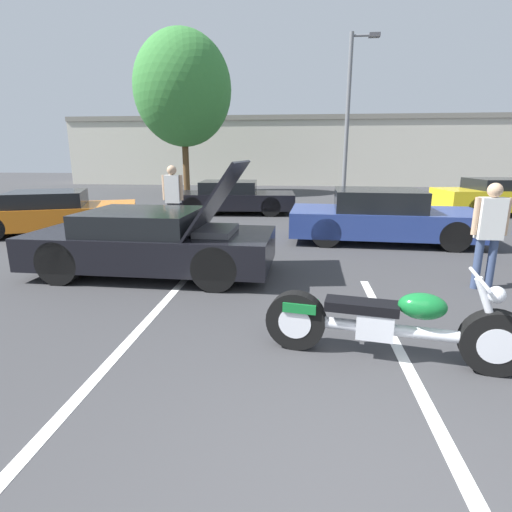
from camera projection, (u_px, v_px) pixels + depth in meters
parking_stripe_foreground at (116, 356)px, 4.16m from camera, size 0.12×5.65×0.01m
parking_stripe_middle at (410, 371)px, 3.85m from camera, size 0.12×5.65×0.01m
far_building at (307, 149)px, 27.19m from camera, size 32.00×4.20×4.40m
light_pole at (350, 111)px, 16.88m from camera, size 1.21×0.28×6.82m
tree_background at (183, 89)px, 19.39m from camera, size 4.72×4.72×7.80m
motorcycle at (388, 324)px, 4.00m from camera, size 2.52×0.81×0.95m
show_car_hood_open at (154, 242)px, 6.88m from camera, size 4.16×1.85×1.93m
parked_car_left_row at (54, 212)px, 10.61m from camera, size 4.49×3.27×1.09m
parked_car_mid_right_row at (382, 217)px, 9.47m from camera, size 4.45×2.17×1.23m
parked_car_right_row at (505, 197)px, 13.67m from camera, size 4.69×2.38×1.22m
parked_car_mid_left_row at (233, 197)px, 14.07m from camera, size 4.33×2.19×1.11m
spectator_near_motorcycle at (490, 228)px, 6.00m from camera, size 0.52×0.21×1.63m
spectator_midground at (173, 195)px, 9.85m from camera, size 0.52×0.23×1.77m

